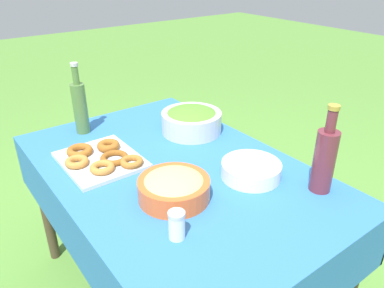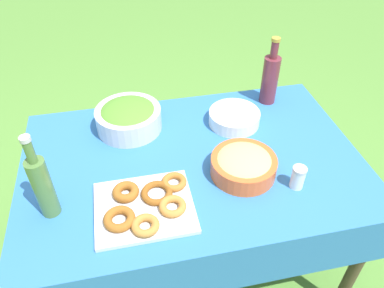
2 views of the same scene
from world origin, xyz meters
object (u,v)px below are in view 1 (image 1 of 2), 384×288
Objects in this scene: donut_platter at (101,158)px; wine_bottle at (325,158)px; salad_bowl at (192,120)px; plate_stack at (251,170)px; olive_oil_bottle at (80,106)px; pasta_bowl at (174,187)px.

donut_platter is 0.86m from wine_bottle.
salad_bowl is 0.80× the size of donut_platter.
wine_bottle is (-0.67, -0.08, 0.07)m from salad_bowl.
plate_stack is 0.67× the size of olive_oil_bottle.
wine_bottle reaches higher than donut_platter.
olive_oil_bottle is (0.71, 0.04, 0.09)m from pasta_bowl.
pasta_bowl is at bearing 79.21° from plate_stack.
olive_oil_bottle is at bearing 53.71° from salad_bowl.
pasta_bowl reaches higher than plate_stack.
salad_bowl is 0.52m from olive_oil_bottle.
pasta_bowl is 0.75× the size of olive_oil_bottle.
pasta_bowl is 0.77× the size of wine_bottle.
salad_bowl is 0.55m from pasta_bowl.
pasta_bowl is at bearing -176.67° from olive_oil_bottle.
salad_bowl is at bearing -43.05° from pasta_bowl.
wine_bottle is at bearing -153.21° from olive_oil_bottle.
salad_bowl is 0.87× the size of wine_bottle.
pasta_bowl is (-0.40, 0.38, -0.02)m from salad_bowl.
plate_stack is at bearing 33.53° from wine_bottle.
wine_bottle is (-0.66, -0.55, 0.11)m from donut_platter.
wine_bottle is (-0.21, -0.14, 0.10)m from plate_stack.
plate_stack is at bearing -155.21° from olive_oil_bottle.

